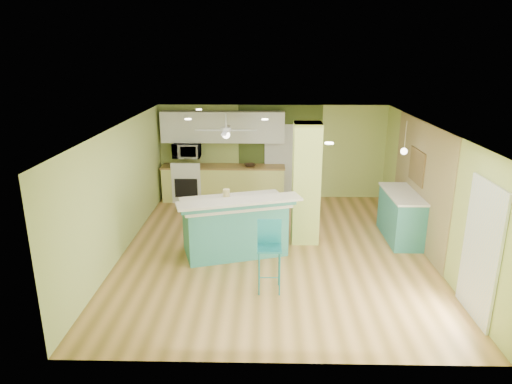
% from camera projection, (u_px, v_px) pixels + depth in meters
% --- Properties ---
extents(floor, '(6.00, 7.00, 0.01)m').
position_uv_depth(floor, '(274.00, 250.00, 9.22)').
color(floor, olive).
rests_on(floor, ground).
extents(ceiling, '(6.00, 7.00, 0.01)m').
position_uv_depth(ceiling, '(275.00, 126.00, 8.47)').
color(ceiling, white).
rests_on(ceiling, wall_back).
extents(wall_back, '(6.00, 0.01, 2.50)m').
position_uv_depth(wall_back, '(272.00, 152.00, 12.19)').
color(wall_back, '#B7C96B').
rests_on(wall_back, floor).
extents(wall_front, '(6.00, 0.01, 2.50)m').
position_uv_depth(wall_front, '(280.00, 276.00, 5.50)').
color(wall_front, '#B7C96B').
rests_on(wall_front, floor).
extents(wall_left, '(0.01, 7.00, 2.50)m').
position_uv_depth(wall_left, '(121.00, 190.00, 8.91)').
color(wall_left, '#B7C96B').
rests_on(wall_left, floor).
extents(wall_right, '(0.01, 7.00, 2.50)m').
position_uv_depth(wall_right, '(431.00, 192.00, 8.78)').
color(wall_right, '#B7C96B').
rests_on(wall_right, floor).
extents(wood_panel, '(0.02, 3.40, 2.50)m').
position_uv_depth(wood_panel, '(420.00, 183.00, 9.35)').
color(wood_panel, '#8C7850').
rests_on(wood_panel, floor).
extents(olive_accent, '(2.20, 0.02, 2.50)m').
position_uv_depth(olive_accent, '(280.00, 152.00, 12.17)').
color(olive_accent, '#435221').
rests_on(olive_accent, floor).
extents(interior_door, '(0.82, 0.05, 2.00)m').
position_uv_depth(interior_door, '(280.00, 162.00, 12.22)').
color(interior_door, silver).
rests_on(interior_door, floor).
extents(french_door, '(0.04, 1.08, 2.10)m').
position_uv_depth(french_door, '(481.00, 252.00, 6.65)').
color(french_door, white).
rests_on(french_door, floor).
extents(column, '(0.55, 0.55, 2.50)m').
position_uv_depth(column, '(306.00, 184.00, 9.31)').
color(column, '#B4C55B').
rests_on(column, floor).
extents(kitchen_run, '(3.25, 0.63, 0.94)m').
position_uv_depth(kitchen_run, '(224.00, 183.00, 12.16)').
color(kitchen_run, '#E8EA7A').
rests_on(kitchen_run, floor).
extents(stove, '(0.76, 0.66, 1.08)m').
position_uv_depth(stove, '(188.00, 183.00, 12.17)').
color(stove, white).
rests_on(stove, floor).
extents(upper_cabinets, '(3.20, 0.34, 0.80)m').
position_uv_depth(upper_cabinets, '(223.00, 127.00, 11.83)').
color(upper_cabinets, white).
rests_on(upper_cabinets, wall_back).
extents(microwave, '(0.70, 0.48, 0.39)m').
position_uv_depth(microwave, '(187.00, 150.00, 11.92)').
color(microwave, silver).
rests_on(microwave, wall_back).
extents(ceiling_fan, '(1.41, 1.41, 0.61)m').
position_uv_depth(ceiling_fan, '(226.00, 131.00, 10.53)').
color(ceiling_fan, silver).
rests_on(ceiling_fan, ceiling).
extents(pendant_lamp, '(0.14, 0.14, 0.69)m').
position_uv_depth(pendant_lamp, '(404.00, 151.00, 9.32)').
color(pendant_lamp, white).
rests_on(pendant_lamp, ceiling).
extents(wall_decor, '(0.03, 0.90, 0.70)m').
position_uv_depth(wall_decor, '(417.00, 166.00, 9.46)').
color(wall_decor, brown).
rests_on(wall_decor, wood_panel).
extents(peninsula, '(2.43, 1.81, 1.23)m').
position_uv_depth(peninsula, '(235.00, 226.00, 8.93)').
color(peninsula, teal).
rests_on(peninsula, floor).
extents(bar_stool, '(0.40, 0.40, 1.20)m').
position_uv_depth(bar_stool, '(269.00, 244.00, 7.50)').
color(bar_stool, teal).
rests_on(bar_stool, floor).
extents(side_counter, '(0.68, 1.59, 1.03)m').
position_uv_depth(side_counter, '(402.00, 216.00, 9.62)').
color(side_counter, teal).
rests_on(side_counter, floor).
extents(fruit_bowl, '(0.37, 0.37, 0.07)m').
position_uv_depth(fruit_bowl, '(250.00, 165.00, 11.92)').
color(fruit_bowl, '#332215').
rests_on(fruit_bowl, kitchen_run).
extents(canister, '(0.13, 0.13, 0.18)m').
position_uv_depth(canister, '(226.00, 194.00, 8.97)').
color(canister, yellow).
rests_on(canister, peninsula).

